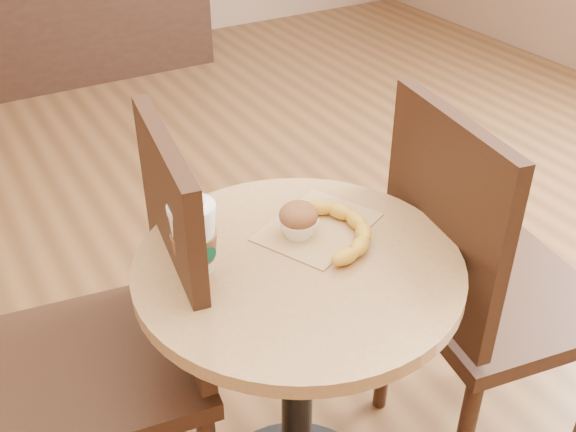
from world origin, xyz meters
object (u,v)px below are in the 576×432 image
at_px(chair_right, 479,286).
at_px(muffin, 299,220).
at_px(cafe_table, 297,352).
at_px(banana, 339,228).
at_px(chair_left, 124,339).
at_px(coffee_cup, 194,238).

relative_size(chair_right, muffin, 12.21).
relative_size(cafe_table, chair_right, 0.76).
xyz_separation_m(muffin, banana, (0.07, -0.04, -0.02)).
distance_m(chair_left, muffin, 0.45).
relative_size(chair_left, coffee_cup, 6.66).
bearing_deg(coffee_cup, banana, -24.30).
bearing_deg(chair_left, banana, 78.49).
relative_size(cafe_table, muffin, 9.23).
xyz_separation_m(chair_left, chair_right, (0.76, -0.24, 0.00)).
height_order(chair_left, banana, chair_left).
height_order(cafe_table, coffee_cup, coffee_cup).
bearing_deg(cafe_table, chair_right, -7.46).
bearing_deg(coffee_cup, chair_left, 127.31).
xyz_separation_m(cafe_table, banana, (0.11, 0.03, 0.26)).
relative_size(chair_left, banana, 4.24).
bearing_deg(cafe_table, muffin, 59.17).
bearing_deg(cafe_table, banana, 15.00).
bearing_deg(chair_left, coffee_cup, 60.44).
bearing_deg(chair_left, chair_right, 80.66).
relative_size(cafe_table, chair_left, 0.76).
bearing_deg(banana, cafe_table, -143.54).
relative_size(coffee_cup, muffin, 1.83).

